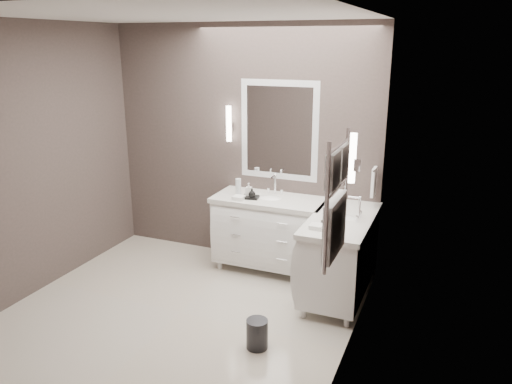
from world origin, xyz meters
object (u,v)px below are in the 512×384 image
at_px(vanity_right, 340,252).
at_px(towel_ladder, 336,206).
at_px(vanity_back, 270,229).
at_px(waste_bin, 257,334).

bearing_deg(vanity_right, towel_ladder, -80.16).
bearing_deg(towel_ladder, vanity_back, 124.10).
bearing_deg(towel_ladder, waste_bin, 166.98).
bearing_deg(waste_bin, vanity_back, 106.97).
xyz_separation_m(vanity_back, towel_ladder, (1.10, -1.63, 0.91)).
distance_m(vanity_right, towel_ladder, 1.60).
relative_size(vanity_back, vanity_right, 1.00).
distance_m(vanity_back, towel_ladder, 2.16).
bearing_deg(vanity_back, towel_ladder, -55.90).
bearing_deg(vanity_right, vanity_back, 159.62).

